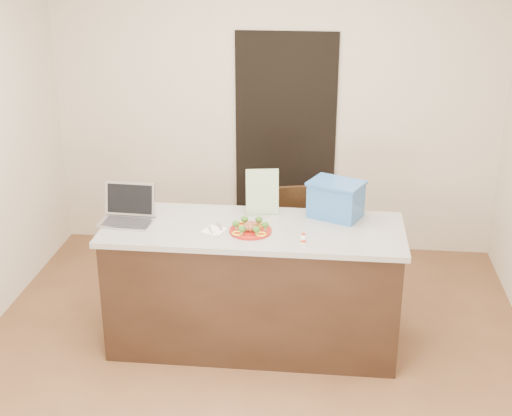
# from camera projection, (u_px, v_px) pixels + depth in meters

# --- Properties ---
(ground) EXTENTS (4.00, 4.00, 0.00)m
(ground) POSITION_uv_depth(u_px,v_px,m) (249.00, 362.00, 4.98)
(ground) COLOR brown
(ground) RESTS_ON ground
(room_shell) EXTENTS (4.00, 4.00, 4.00)m
(room_shell) POSITION_uv_depth(u_px,v_px,m) (249.00, 138.00, 4.38)
(room_shell) COLOR white
(room_shell) RESTS_ON ground
(doorway) EXTENTS (0.90, 0.02, 2.00)m
(doorway) POSITION_uv_depth(u_px,v_px,m) (285.00, 144.00, 6.43)
(doorway) COLOR black
(doorway) RESTS_ON ground
(island) EXTENTS (2.06, 0.76, 0.92)m
(island) POSITION_uv_depth(u_px,v_px,m) (253.00, 286.00, 5.04)
(island) COLOR black
(island) RESTS_ON ground
(plate) EXTENTS (0.29, 0.29, 0.02)m
(plate) POSITION_uv_depth(u_px,v_px,m) (251.00, 230.00, 4.79)
(plate) COLOR #9A170E
(plate) RESTS_ON island
(meatballs) EXTENTS (0.11, 0.12, 0.04)m
(meatballs) POSITION_uv_depth(u_px,v_px,m) (250.00, 227.00, 4.78)
(meatballs) COLOR brown
(meatballs) RESTS_ON plate
(broccoli) EXTENTS (0.25, 0.22, 0.04)m
(broccoli) POSITION_uv_depth(u_px,v_px,m) (250.00, 224.00, 4.77)
(broccoli) COLOR #244B14
(broccoli) RESTS_ON plate
(pepper_rings) EXTENTS (0.23, 0.23, 0.01)m
(pepper_rings) POSITION_uv_depth(u_px,v_px,m) (251.00, 229.00, 4.78)
(pepper_rings) COLOR yellow
(pepper_rings) RESTS_ON plate
(napkin) EXTENTS (0.18, 0.18, 0.01)m
(napkin) POSITION_uv_depth(u_px,v_px,m) (214.00, 230.00, 4.81)
(napkin) COLOR silver
(napkin) RESTS_ON island
(fork) EXTENTS (0.05, 0.13, 0.00)m
(fork) POSITION_uv_depth(u_px,v_px,m) (211.00, 229.00, 4.81)
(fork) COLOR silver
(fork) RESTS_ON napkin
(knife) EXTENTS (0.06, 0.22, 0.01)m
(knife) POSITION_uv_depth(u_px,v_px,m) (218.00, 231.00, 4.78)
(knife) COLOR white
(knife) RESTS_ON napkin
(yogurt_bottle) EXTENTS (0.03, 0.03, 0.07)m
(yogurt_bottle) POSITION_uv_depth(u_px,v_px,m) (303.00, 240.00, 4.60)
(yogurt_bottle) COLOR white
(yogurt_bottle) RESTS_ON island
(laptop) EXTENTS (0.37, 0.30, 0.25)m
(laptop) POSITION_uv_depth(u_px,v_px,m) (128.00, 211.00, 4.96)
(laptop) COLOR #B1B1B6
(laptop) RESTS_ON island
(leaflet) EXTENTS (0.24, 0.09, 0.33)m
(leaflet) POSITION_uv_depth(u_px,v_px,m) (262.00, 192.00, 5.03)
(leaflet) COLOR silver
(leaflet) RESTS_ON island
(blue_box) EXTENTS (0.44, 0.39, 0.26)m
(blue_box) POSITION_uv_depth(u_px,v_px,m) (336.00, 199.00, 4.99)
(blue_box) COLOR #2C5D9E
(blue_box) RESTS_ON island
(chair) EXTENTS (0.49, 0.49, 0.91)m
(chair) POSITION_uv_depth(u_px,v_px,m) (293.00, 237.00, 5.69)
(chair) COLOR black
(chair) RESTS_ON ground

